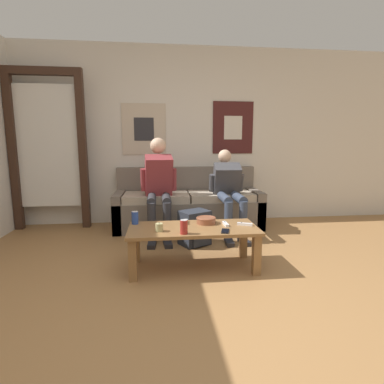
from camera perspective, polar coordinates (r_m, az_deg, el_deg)
ground_plane at (r=2.20m, az=1.50°, el=-23.14°), size 18.00×18.00×0.00m
wall_back at (r=4.50m, az=-3.17°, el=10.54°), size 10.00×0.07×2.55m
door_frame at (r=4.52m, az=-25.77°, el=8.66°), size 1.00×0.10×2.15m
couch at (r=4.25m, az=-0.74°, el=-2.80°), size 2.02×0.72×0.83m
coffee_table at (r=2.84m, az=0.24°, el=-8.08°), size 1.21×0.54×0.40m
person_seated_adult at (r=3.83m, az=-6.36°, el=1.79°), size 0.47×0.90×1.25m
person_seated_teen at (r=3.91m, az=7.02°, el=0.71°), size 0.47×0.94×1.09m
backpack at (r=3.51m, az=0.60°, el=-6.99°), size 0.40×0.37×0.40m
ceramic_bowl at (r=2.94m, az=2.70°, el=-5.33°), size 0.19×0.19×0.06m
pillar_candle at (r=2.70m, az=-6.25°, el=-6.71°), size 0.07×0.07×0.08m
drink_can_blue at (r=2.97m, az=-10.81°, el=-4.83°), size 0.07×0.07×0.12m
drink_can_red at (r=2.60m, az=-1.56°, el=-6.67°), size 0.07×0.07×0.12m
game_controller_near_left at (r=2.90m, az=6.43°, el=-6.07°), size 0.04×0.14×0.03m
game_controller_near_right at (r=2.96m, az=-1.10°, el=-5.71°), size 0.05×0.15×0.03m
game_controller_far_center at (r=2.92m, az=10.03°, el=-6.06°), size 0.15×0.09×0.03m
cell_phone at (r=2.70m, az=6.35°, el=-7.40°), size 0.10×0.15×0.01m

